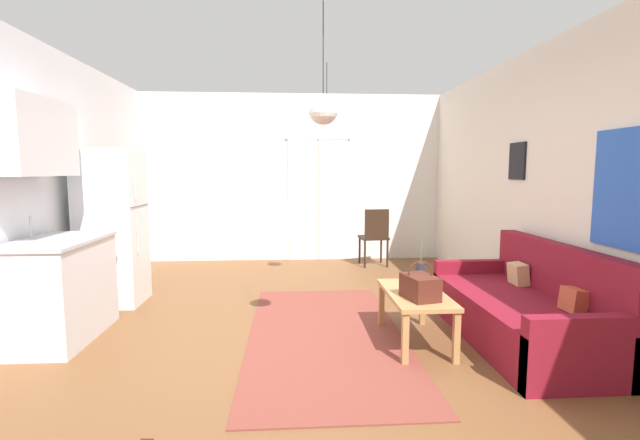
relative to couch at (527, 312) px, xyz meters
The scene contains 13 objects.
ground_plane 2.05m from the couch, behind, with size 5.50×8.15×0.10m, color brown.
wall_back 4.43m from the couch, 117.93° to the left, with size 5.10×0.13×2.75m.
wall_right 1.21m from the couch, ahead, with size 0.12×7.75×2.75m.
area_rug 1.79m from the couch, behind, with size 1.39×2.92×0.01m, color brown.
couch is the anchor object (origin of this frame).
coffee_table 1.00m from the couch, behind, with size 0.48×0.97×0.45m.
bamboo_vase 0.98m from the couch, behind, with size 0.08×0.08×0.46m.
handbag 1.06m from the couch, behind, with size 0.29×0.36×0.32m.
refrigerator 4.34m from the couch, 160.74° to the left, with size 0.65×0.61×1.73m.
kitchen_counter 4.20m from the couch, behind, with size 0.62×1.08×2.11m.
accent_chair 3.23m from the couch, 103.56° to the left, with size 0.45×0.43×0.91m.
pendant_lamp_near 2.49m from the couch, behind, with size 0.23×0.23×0.91m.
pendant_lamp_far 3.08m from the couch, 134.16° to the left, with size 0.23×0.23×0.60m.
Camera 1 is at (-0.04, -3.58, 1.50)m, focal length 24.77 mm.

